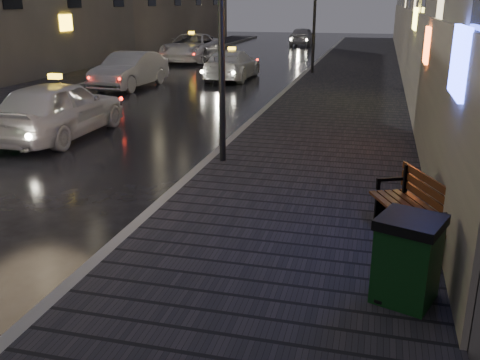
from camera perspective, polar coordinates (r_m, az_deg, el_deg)
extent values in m
cube|color=black|center=(26.32, 11.92, 10.59)|extent=(4.60, 58.00, 0.15)
cube|color=slate|center=(26.53, 6.65, 10.92)|extent=(0.20, 58.00, 0.15)
cube|color=black|center=(29.69, -13.62, 11.34)|extent=(2.40, 58.00, 0.15)
cube|color=slate|center=(29.11, -11.31, 11.36)|extent=(0.20, 58.00, 0.15)
cylinder|color=black|center=(11.56, -1.98, 14.10)|extent=(0.14, 0.14, 5.00)
cylinder|color=black|center=(27.27, 7.93, 16.51)|extent=(0.14, 0.14, 5.00)
cube|color=black|center=(7.80, 20.42, -6.85)|extent=(0.49, 0.27, 0.41)
cube|color=black|center=(7.78, 22.15, -4.27)|extent=(0.08, 0.08, 0.72)
cube|color=black|center=(7.59, 20.50, -3.54)|extent=(0.41, 0.22, 0.05)
cube|color=black|center=(9.04, 15.70, -2.85)|extent=(0.49, 0.27, 0.41)
cube|color=black|center=(9.02, 17.19, -0.63)|extent=(0.08, 0.08, 0.72)
cube|color=black|center=(8.86, 15.67, 0.08)|extent=(0.41, 0.22, 0.05)
cube|color=#44210E|center=(8.32, 18.04, -3.22)|extent=(1.33, 1.94, 0.04)
cube|color=#44210E|center=(8.34, 19.73, -1.19)|extent=(0.79, 1.69, 0.41)
cube|color=black|center=(6.64, 17.37, -8.53)|extent=(0.82, 0.82, 0.94)
cube|color=black|center=(6.43, 17.82, -4.33)|extent=(0.89, 0.89, 0.12)
imported|color=silver|center=(15.32, -18.80, 7.22)|extent=(1.89, 4.66, 1.59)
imported|color=#98979F|center=(23.72, -11.67, 11.41)|extent=(1.82, 4.60, 1.49)
imported|color=white|center=(25.82, -0.87, 12.19)|extent=(1.93, 4.71, 1.37)
imported|color=silver|center=(34.10, -5.17, 13.91)|extent=(2.85, 5.97, 1.64)
imported|color=#A09FA7|center=(46.39, 6.69, 14.98)|extent=(1.82, 4.39, 1.49)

